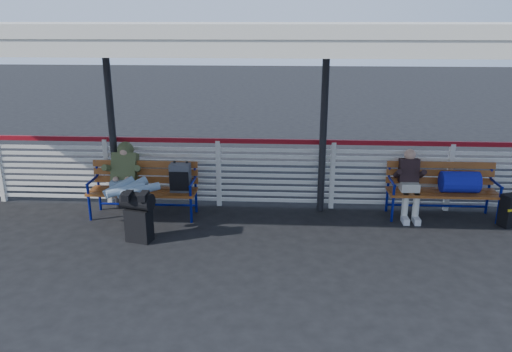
# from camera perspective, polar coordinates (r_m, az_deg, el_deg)

# --- Properties ---
(ground) EXTENTS (60.00, 60.00, 0.00)m
(ground) POSITION_cam_1_polar(r_m,az_deg,el_deg) (7.32, -6.14, -8.65)
(ground) COLOR black
(ground) RESTS_ON ground
(fence) EXTENTS (12.08, 0.08, 1.24)m
(fence) POSITION_cam_1_polar(r_m,az_deg,el_deg) (8.83, -4.30, 0.65)
(fence) COLOR silver
(fence) RESTS_ON ground
(canopy) EXTENTS (12.60, 3.60, 3.16)m
(canopy) POSITION_cam_1_polar(r_m,az_deg,el_deg) (7.43, -5.81, 16.10)
(canopy) COLOR silver
(canopy) RESTS_ON ground
(luggage_stack) EXTENTS (0.52, 0.37, 0.77)m
(luggage_stack) POSITION_cam_1_polar(r_m,az_deg,el_deg) (7.66, -13.30, -4.34)
(luggage_stack) COLOR black
(luggage_stack) RESTS_ON ground
(bench_left) EXTENTS (1.80, 0.56, 0.94)m
(bench_left) POSITION_cam_1_polar(r_m,az_deg,el_deg) (8.53, -11.40, -0.68)
(bench_left) COLOR #9F551E
(bench_left) RESTS_ON ground
(bench_right) EXTENTS (1.80, 0.56, 0.92)m
(bench_right) POSITION_cam_1_polar(r_m,az_deg,el_deg) (8.90, 21.40, -0.80)
(bench_right) COLOR #9F551E
(bench_right) RESTS_ON ground
(traveler_man) EXTENTS (0.94, 1.63, 0.77)m
(traveler_man) POSITION_cam_1_polar(r_m,az_deg,el_deg) (8.29, -14.41, -0.80)
(traveler_man) COLOR #859EB3
(traveler_man) RESTS_ON ground
(companion_person) EXTENTS (0.32, 0.66, 1.15)m
(companion_person) POSITION_cam_1_polar(r_m,az_deg,el_deg) (8.71, 17.13, -0.78)
(companion_person) COLOR beige
(companion_person) RESTS_ON ground
(suitcase_side) EXTENTS (0.44, 0.37, 0.53)m
(suitcase_side) POSITION_cam_1_polar(r_m,az_deg,el_deg) (9.07, 27.26, -3.48)
(suitcase_side) COLOR black
(suitcase_side) RESTS_ON ground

